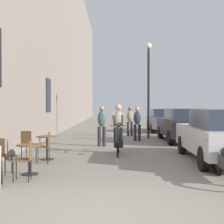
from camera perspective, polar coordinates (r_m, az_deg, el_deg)
name	(u,v)px	position (r m, az deg, el deg)	size (l,w,h in m)	color
ground_plane	(110,214)	(5.01, -0.44, -17.97)	(88.00, 88.00, 0.00)	gray
building_facade_left	(54,17)	(19.79, -10.49, 16.62)	(0.54, 68.00, 13.94)	gray
cafe_table_near	(31,153)	(7.85, -14.49, -7.15)	(0.64, 0.64, 0.72)	black
cafe_chair_near_toward_street	(27,157)	(7.22, -15.19, -7.90)	(0.41, 0.41, 0.89)	black
cafe_chair_near_toward_wall	(1,153)	(7.97, -19.36, -7.08)	(0.44, 0.44, 0.89)	black
cafe_table_mid	(48,143)	(9.92, -11.54, -5.44)	(0.64, 0.64, 0.72)	black
cafe_chair_mid_toward_street	(28,143)	(9.98, -14.87, -5.44)	(0.45, 0.45, 0.89)	black
cafe_chair_mid_toward_wall	(46,145)	(9.34, -11.81, -5.87)	(0.40, 0.40, 0.89)	black
cyclist_on_bicycle	(119,130)	(10.88, 1.29, -3.33)	(0.52, 1.76, 1.74)	black
pedestrian_near	(102,124)	(12.90, -1.73, -2.11)	(0.34, 0.24, 1.65)	#26262D
pedestrian_mid	(138,122)	(15.00, 4.72, -1.76)	(0.37, 0.29, 1.62)	#26262D
pedestrian_far	(131,120)	(17.52, 3.40, -1.37)	(0.36, 0.27, 1.62)	#26262D
street_lamp	(149,78)	(16.37, 6.76, 6.16)	(0.32, 0.32, 4.90)	black
parked_car_nearest	(221,135)	(9.78, 19.18, -3.90)	(1.96, 4.42, 1.55)	#B7B7BC
parked_car_second	(184,125)	(14.97, 12.84, -2.23)	(1.83, 4.32, 1.54)	black
parked_car_third	(164,120)	(20.71, 9.30, -1.41)	(1.86, 4.21, 1.48)	#595960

